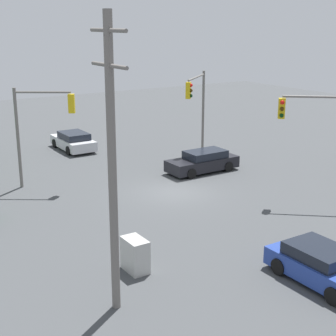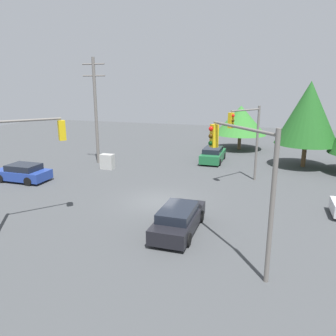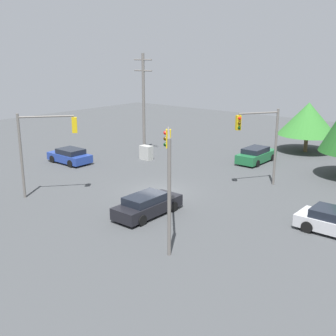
{
  "view_description": "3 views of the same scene",
  "coord_description": "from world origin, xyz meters",
  "px_view_note": "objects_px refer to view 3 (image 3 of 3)",
  "views": [
    {
      "loc": [
        -22.79,
        15.15,
        9.25
      ],
      "look_at": [
        -0.47,
        0.72,
        1.62
      ],
      "focal_mm": 55.0,
      "sensor_mm": 36.0,
      "label": 1
    },
    {
      "loc": [
        6.57,
        -18.6,
        7.31
      ],
      "look_at": [
        0.17,
        1.42,
        1.88
      ],
      "focal_mm": 35.0,
      "sensor_mm": 36.0,
      "label": 2
    },
    {
      "loc": [
        18.75,
        -21.57,
        9.63
      ],
      "look_at": [
        0.32,
        0.73,
        1.68
      ],
      "focal_mm": 45.0,
      "sensor_mm": 36.0,
      "label": 3
    }
  ],
  "objects_px": {
    "sedan_dark": "(147,205)",
    "sedan_green": "(256,155)",
    "traffic_signal_main": "(260,135)",
    "electrical_cabinet": "(146,153)",
    "traffic_signal_cross": "(169,166)",
    "sedan_blue": "(70,156)",
    "traffic_signal_aux": "(44,140)"
  },
  "relations": [
    {
      "from": "sedan_green",
      "to": "traffic_signal_aux",
      "type": "bearing_deg",
      "value": -110.69
    },
    {
      "from": "traffic_signal_cross",
      "to": "traffic_signal_aux",
      "type": "distance_m",
      "value": 10.92
    },
    {
      "from": "sedan_green",
      "to": "sedan_dark",
      "type": "bearing_deg",
      "value": -86.14
    },
    {
      "from": "sedan_dark",
      "to": "sedan_green",
      "type": "distance_m",
      "value": 15.84
    },
    {
      "from": "traffic_signal_cross",
      "to": "electrical_cabinet",
      "type": "height_order",
      "value": "traffic_signal_cross"
    },
    {
      "from": "sedan_green",
      "to": "electrical_cabinet",
      "type": "xyz_separation_m",
      "value": [
        -8.39,
        -5.56,
        -0.02
      ]
    },
    {
      "from": "traffic_signal_main",
      "to": "traffic_signal_aux",
      "type": "xyz_separation_m",
      "value": [
        -10.13,
        -11.33,
        0.07
      ]
    },
    {
      "from": "sedan_blue",
      "to": "traffic_signal_aux",
      "type": "distance_m",
      "value": 9.72
    },
    {
      "from": "sedan_dark",
      "to": "electrical_cabinet",
      "type": "xyz_separation_m",
      "value": [
        -9.45,
        10.25,
        -0.0
      ]
    },
    {
      "from": "traffic_signal_main",
      "to": "traffic_signal_cross",
      "type": "bearing_deg",
      "value": 37.68
    },
    {
      "from": "electrical_cabinet",
      "to": "sedan_green",
      "type": "bearing_deg",
      "value": 33.55
    },
    {
      "from": "sedan_dark",
      "to": "traffic_signal_main",
      "type": "relative_size",
      "value": 0.81
    },
    {
      "from": "traffic_signal_main",
      "to": "electrical_cabinet",
      "type": "bearing_deg",
      "value": -59.6
    },
    {
      "from": "sedan_dark",
      "to": "sedan_blue",
      "type": "xyz_separation_m",
      "value": [
        -13.91,
        4.93,
        -0.01
      ]
    },
    {
      "from": "sedan_blue",
      "to": "sedan_green",
      "type": "bearing_deg",
      "value": -49.72
    },
    {
      "from": "traffic_signal_main",
      "to": "traffic_signal_cross",
      "type": "xyz_separation_m",
      "value": [
        0.79,
        -11.4,
        0.15
      ]
    },
    {
      "from": "sedan_blue",
      "to": "electrical_cabinet",
      "type": "relative_size",
      "value": 3.17
    },
    {
      "from": "sedan_blue",
      "to": "electrical_cabinet",
      "type": "xyz_separation_m",
      "value": [
        4.45,
        5.32,
        0.01
      ]
    },
    {
      "from": "traffic_signal_aux",
      "to": "electrical_cabinet",
      "type": "relative_size",
      "value": 4.43
    },
    {
      "from": "sedan_green",
      "to": "traffic_signal_cross",
      "type": "height_order",
      "value": "traffic_signal_cross"
    },
    {
      "from": "sedan_blue",
      "to": "traffic_signal_cross",
      "type": "relative_size",
      "value": 0.71
    },
    {
      "from": "sedan_green",
      "to": "traffic_signal_main",
      "type": "xyz_separation_m",
      "value": [
        3.49,
        -6.25,
        3.23
      ]
    },
    {
      "from": "sedan_dark",
      "to": "traffic_signal_aux",
      "type": "xyz_separation_m",
      "value": [
        -7.71,
        -1.78,
        3.33
      ]
    },
    {
      "from": "sedan_dark",
      "to": "traffic_signal_main",
      "type": "distance_m",
      "value": 10.38
    },
    {
      "from": "traffic_signal_cross",
      "to": "traffic_signal_aux",
      "type": "xyz_separation_m",
      "value": [
        -10.92,
        0.07,
        -0.08
      ]
    },
    {
      "from": "traffic_signal_aux",
      "to": "electrical_cabinet",
      "type": "bearing_deg",
      "value": 48.13
    },
    {
      "from": "traffic_signal_main",
      "to": "electrical_cabinet",
      "type": "distance_m",
      "value": 12.34
    },
    {
      "from": "traffic_signal_cross",
      "to": "traffic_signal_aux",
      "type": "height_order",
      "value": "traffic_signal_cross"
    },
    {
      "from": "sedan_green",
      "to": "traffic_signal_cross",
      "type": "distance_m",
      "value": 18.48
    },
    {
      "from": "sedan_green",
      "to": "traffic_signal_cross",
      "type": "relative_size",
      "value": 0.78
    },
    {
      "from": "sedan_dark",
      "to": "sedan_green",
      "type": "height_order",
      "value": "sedan_green"
    },
    {
      "from": "sedan_green",
      "to": "sedan_blue",
      "type": "relative_size",
      "value": 1.1
    }
  ]
}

